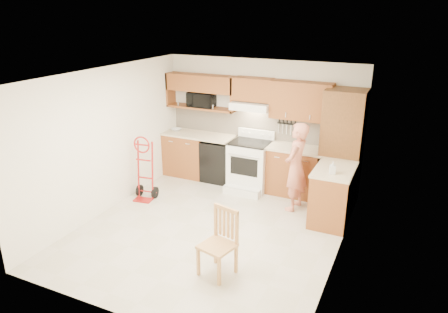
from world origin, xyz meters
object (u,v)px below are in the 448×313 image
Objects in this scene: range at (249,162)px; hand_truck at (144,171)px; microwave at (202,99)px; dining_chair at (217,244)px; person at (296,167)px.

range is 2.04m from hand_truck.
microwave is 0.59× the size of dining_chair.
hand_truck is (-2.65, -0.80, -0.24)m from person.
dining_chair is (1.86, -3.13, -1.18)m from microwave.
range is 2.91m from dining_chair.
range reaches higher than hand_truck.
range is at bearing 31.45° from hand_truck.
range is at bearing -107.90° from person.
microwave is 3.82m from dining_chair.
microwave is 0.49× the size of range.
microwave is 1.63m from range.
person is 1.43× the size of hand_truck.
person is 1.71× the size of dining_chair.
person is at bearing 94.41° from dining_chair.
person is (1.06, -0.48, 0.23)m from range.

